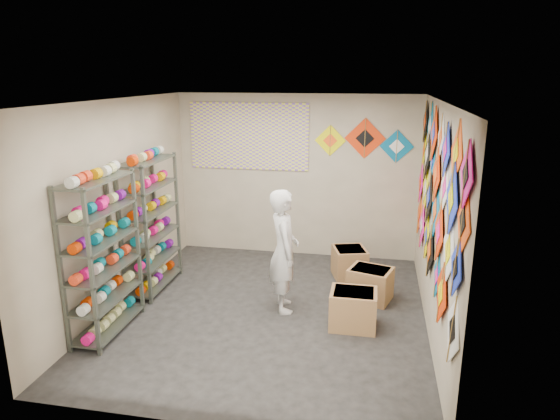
% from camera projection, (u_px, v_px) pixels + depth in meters
% --- Properties ---
extents(ground, '(4.50, 4.50, 0.00)m').
position_uv_depth(ground, '(268.00, 311.00, 6.52)').
color(ground, black).
extents(room_walls, '(4.50, 4.50, 4.50)m').
position_uv_depth(room_walls, '(267.00, 189.00, 6.09)').
color(room_walls, tan).
rests_on(room_walls, ground).
extents(shelf_rack_front, '(0.40, 1.10, 1.90)m').
position_uv_depth(shelf_rack_front, '(103.00, 257.00, 5.79)').
color(shelf_rack_front, '#4C5147').
rests_on(shelf_rack_front, ground).
extents(shelf_rack_back, '(0.40, 1.10, 1.90)m').
position_uv_depth(shelf_rack_back, '(151.00, 224.00, 7.02)').
color(shelf_rack_back, '#4C5147').
rests_on(shelf_rack_back, ground).
extents(string_spools, '(0.12, 2.36, 0.12)m').
position_uv_depth(string_spools, '(129.00, 232.00, 6.38)').
color(string_spools, '#FF0D77').
rests_on(string_spools, ground).
extents(kite_wall_display, '(0.06, 4.31, 2.05)m').
position_uv_depth(kite_wall_display, '(435.00, 196.00, 5.77)').
color(kite_wall_display, silver).
rests_on(kite_wall_display, room_walls).
extents(back_wall_kites, '(1.57, 0.02, 0.71)m').
position_uv_depth(back_wall_kites, '(365.00, 141.00, 7.92)').
color(back_wall_kites, '#EFE500').
rests_on(back_wall_kites, room_walls).
extents(poster, '(2.00, 0.01, 1.10)m').
position_uv_depth(poster, '(249.00, 136.00, 8.25)').
color(poster, '#7F54B6').
rests_on(poster, room_walls).
extents(shopkeeper, '(0.81, 0.73, 1.62)m').
position_uv_depth(shopkeeper, '(284.00, 251.00, 6.40)').
color(shopkeeper, beige).
rests_on(shopkeeper, ground).
extents(carton_a, '(0.56, 0.47, 0.46)m').
position_uv_depth(carton_a, '(353.00, 309.00, 6.08)').
color(carton_a, '#9F6F45').
rests_on(carton_a, ground).
extents(carton_b, '(0.66, 0.59, 0.45)m').
position_uv_depth(carton_b, '(370.00, 284.00, 6.81)').
color(carton_b, '#9F6F45').
rests_on(carton_b, ground).
extents(carton_c, '(0.60, 0.63, 0.45)m').
position_uv_depth(carton_c, '(349.00, 263.00, 7.58)').
color(carton_c, '#9F6F45').
rests_on(carton_c, ground).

